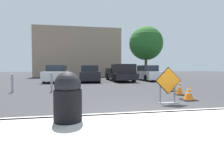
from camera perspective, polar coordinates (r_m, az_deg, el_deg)
The scene contains 16 objects.
ground_plane at distance 14.43m, azimuth -2.75°, elevation -2.94°, with size 96.00×96.00×0.00m, color #333335.
sidewalk_strip at distance 3.50m, azimuth 24.19°, elevation -18.33°, with size 22.15×3.10×0.14m.
curb_lip at distance 4.80m, azimuth 13.41°, elevation -12.56°, with size 22.15×0.20×0.14m.
road_closed_sign at distance 6.61m, azimuth 17.86°, elevation -2.98°, with size 0.99×0.20×1.32m.
traffic_cone_nearest at distance 7.61m, azimuth 23.76°, elevation -5.58°, with size 0.52×0.52×0.59m.
traffic_cone_second at distance 8.92m, azimuth 21.19°, elevation -3.79°, with size 0.39×0.39×0.78m.
traffic_cone_third at distance 10.17m, azimuth 18.73°, elevation -2.96°, with size 0.47×0.47×0.81m.
parked_car_nearest at distance 16.91m, azimuth -17.57°, elevation 0.11°, with size 2.01×4.36×1.52m.
parked_car_second at distance 16.56m, azimuth -7.36°, elevation 0.13°, with size 1.85×4.31×1.51m.
pickup_truck at distance 16.99m, azimuth 2.82°, elevation 0.35°, with size 2.20×5.61×1.63m.
parked_car_third at distance 18.33m, azimuth 11.57°, elevation 0.33°, with size 1.92×4.54×1.54m.
trash_bin at distance 3.89m, azimuth -14.23°, elevation -6.98°, with size 0.60×0.60×1.07m.
bollard_nearest at distance 9.99m, azimuth -19.16°, elevation -2.22°, with size 0.12×0.12×1.03m.
bollard_second at distance 10.48m, azimuth -29.81°, elevation -2.34°, with size 0.12×0.12×0.97m.
building_facade_backdrop at distance 27.93m, azimuth -10.82°, elevation 6.87°, with size 12.48×5.00×7.18m.
street_tree_behind_lot at distance 21.34m, azimuth 11.06°, elevation 9.94°, with size 3.97×3.97×6.18m.
Camera 1 is at (-1.87, -4.25, 1.29)m, focal length 28.00 mm.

